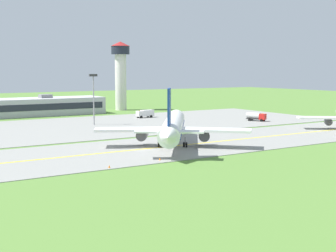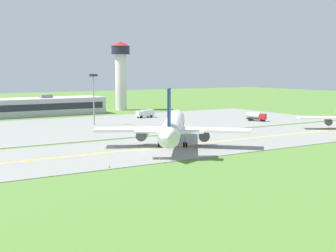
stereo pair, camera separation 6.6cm
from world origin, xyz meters
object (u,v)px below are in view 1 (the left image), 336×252
at_px(control_tower, 121,69).
at_px(service_truck_baggage, 145,113).
at_px(airplane_lead, 173,127).
at_px(apron_light_mast, 94,93).
at_px(service_truck_fuel, 256,116).

bearing_deg(control_tower, service_truck_baggage, -102.03).
distance_m(airplane_lead, apron_light_mast, 44.22).
height_order(airplane_lead, control_tower, control_tower).
bearing_deg(apron_light_mast, service_truck_fuel, -19.89).
bearing_deg(control_tower, service_truck_fuel, -73.47).
relative_size(service_truck_fuel, apron_light_mast, 0.43).
height_order(service_truck_fuel, control_tower, control_tower).
relative_size(airplane_lead, service_truck_fuel, 5.47).
bearing_deg(service_truck_baggage, apron_light_mast, -155.62).
height_order(airplane_lead, service_truck_fuel, airplane_lead).
bearing_deg(airplane_lead, service_truck_baggage, 66.44).
relative_size(service_truck_baggage, service_truck_fuel, 0.97).
xyz_separation_m(service_truck_baggage, service_truck_fuel, (24.26, -27.22, 0.00)).
bearing_deg(apron_light_mast, control_tower, 55.01).
height_order(airplane_lead, service_truck_baggage, airplane_lead).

